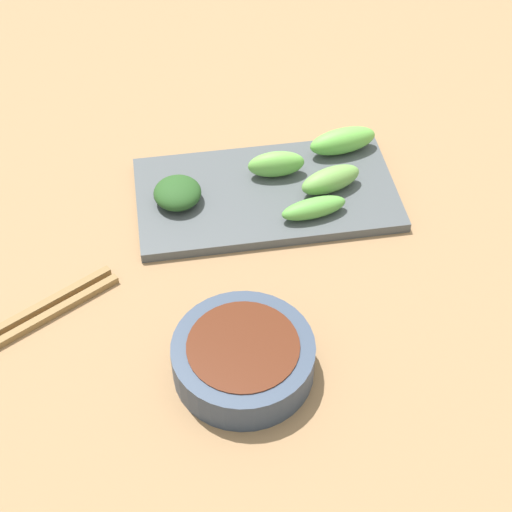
# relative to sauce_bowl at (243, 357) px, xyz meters

# --- Properties ---
(tabletop) EXTENTS (2.10, 2.10, 0.02)m
(tabletop) POSITION_rel_sauce_bowl_xyz_m (0.13, -0.04, -0.03)
(tabletop) COLOR #97724C
(tabletop) RESTS_ON ground
(sauce_bowl) EXTENTS (0.13, 0.13, 0.04)m
(sauce_bowl) POSITION_rel_sauce_bowl_xyz_m (0.00, 0.00, 0.00)
(sauce_bowl) COLOR #354257
(sauce_bowl) RESTS_ON tabletop
(serving_plate) EXTENTS (0.16, 0.30, 0.01)m
(serving_plate) POSITION_rel_sauce_bowl_xyz_m (0.23, -0.06, -0.02)
(serving_plate) COLOR #494E52
(serving_plate) RESTS_ON tabletop
(broccoli_stalk_0) EXTENTS (0.04, 0.09, 0.03)m
(broccoli_stalk_0) POSITION_rel_sauce_bowl_xyz_m (0.29, -0.16, 0.01)
(broccoli_stalk_0) COLOR #69BB49
(broccoli_stalk_0) RESTS_ON serving_plate
(broccoli_stalk_1) EXTENTS (0.05, 0.08, 0.03)m
(broccoli_stalk_1) POSITION_rel_sauce_bowl_xyz_m (0.22, -0.13, 0.01)
(broccoli_stalk_1) COLOR #70A94D
(broccoli_stalk_1) RESTS_ON serving_plate
(broccoli_stalk_2) EXTENTS (0.04, 0.08, 0.02)m
(broccoli_stalk_2) POSITION_rel_sauce_bowl_xyz_m (0.18, -0.11, 0.00)
(broccoli_stalk_2) COLOR #5DA543
(broccoli_stalk_2) RESTS_ON serving_plate
(broccoli_stalk_3) EXTENTS (0.03, 0.07, 0.03)m
(broccoli_stalk_3) POSITION_rel_sauce_bowl_xyz_m (0.26, -0.08, 0.01)
(broccoli_stalk_3) COLOR #6DB74B
(broccoli_stalk_3) RESTS_ON serving_plate
(broccoli_leafy_4) EXTENTS (0.06, 0.06, 0.03)m
(broccoli_leafy_4) POSITION_rel_sauce_bowl_xyz_m (0.23, 0.04, 0.00)
(broccoli_leafy_4) COLOR #264E20
(broccoli_leafy_4) RESTS_ON serving_plate
(chopsticks) EXTENTS (0.13, 0.21, 0.01)m
(chopsticks) POSITION_rel_sauce_bowl_xyz_m (0.08, 0.22, -0.02)
(chopsticks) COLOR olive
(chopsticks) RESTS_ON tabletop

